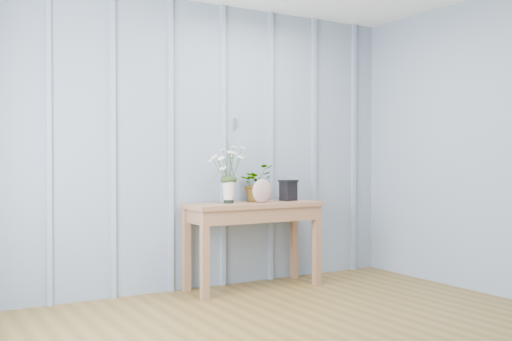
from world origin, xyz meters
TOP-DOWN VIEW (x-y plane):
  - room_shell at (0.00, 0.92)m, footprint 4.00×4.50m
  - sideboard at (0.42, 1.99)m, footprint 1.20×0.45m
  - daisy_vase at (0.19, 2.01)m, footprint 0.37×0.28m
  - spider_plant at (0.52, 2.11)m, footprint 0.36×0.33m
  - felt_disc_vessel at (0.46, 1.91)m, footprint 0.21×0.08m
  - carved_box at (0.81, 2.02)m, footprint 0.18×0.15m

SIDE VIEW (x-z plane):
  - sideboard at x=0.42m, z-range 0.26..1.01m
  - carved_box at x=0.81m, z-range 0.75..0.94m
  - felt_disc_vessel at x=0.46m, z-range 0.75..0.96m
  - spider_plant at x=0.52m, z-range 0.75..1.08m
  - daisy_vase at x=0.19m, z-range 0.82..1.34m
  - room_shell at x=0.00m, z-range 0.74..3.24m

